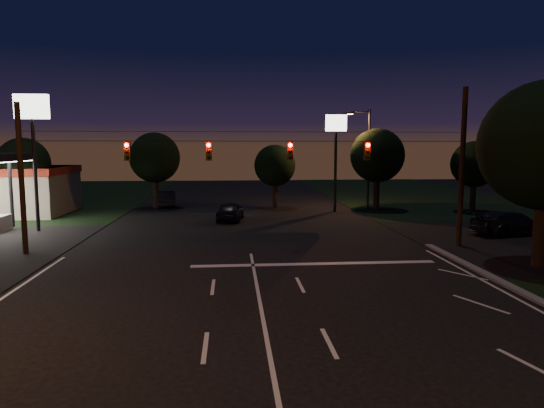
{
  "coord_description": "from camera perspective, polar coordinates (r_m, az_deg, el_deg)",
  "views": [
    {
      "loc": [
        -1.01,
        -11.4,
        5.73
      ],
      "look_at": [
        0.91,
        11.31,
        3.0
      ],
      "focal_mm": 32.0,
      "sensor_mm": 36.0,
      "label": 1
    }
  ],
  "objects": [
    {
      "name": "ground",
      "position": [
        12.8,
        0.22,
        -19.76
      ],
      "size": [
        140.0,
        140.0,
        0.0
      ],
      "primitive_type": "plane",
      "color": "black",
      "rests_on": "ground"
    },
    {
      "name": "stop_bar",
      "position": [
        23.95,
        5.0,
        -7.03
      ],
      "size": [
        12.0,
        0.5,
        0.01
      ],
      "primitive_type": "cube",
      "color": "silver",
      "rests_on": "ground"
    },
    {
      "name": "utility_pole_right",
      "position": [
        29.99,
        21.07,
        -4.65
      ],
      "size": [
        0.3,
        0.3,
        9.0
      ],
      "primitive_type": "cylinder",
      "color": "black",
      "rests_on": "ground"
    },
    {
      "name": "utility_pole_left",
      "position": [
        29.17,
        -26.96,
        -5.25
      ],
      "size": [
        0.28,
        0.28,
        8.0
      ],
      "primitive_type": "cylinder",
      "color": "black",
      "rests_on": "ground"
    },
    {
      "name": "signal_span",
      "position": [
        26.39,
        -2.64,
        6.33
      ],
      "size": [
        24.0,
        0.4,
        1.56
      ],
      "color": "black",
      "rests_on": "ground"
    },
    {
      "name": "pole_sign_left_near",
      "position": [
        35.86,
        -26.34,
        8.13
      ],
      "size": [
        2.2,
        0.3,
        9.1
      ],
      "color": "black",
      "rests_on": "ground"
    },
    {
      "name": "pole_sign_right",
      "position": [
        42.37,
        7.52,
        7.46
      ],
      "size": [
        1.8,
        0.3,
        8.4
      ],
      "color": "black",
      "rests_on": "ground"
    },
    {
      "name": "street_light_right_far",
      "position": [
        45.1,
        11.0,
        6.09
      ],
      "size": [
        2.2,
        0.35,
        9.0
      ],
      "color": "black",
      "rests_on": "ground"
    },
    {
      "name": "tree_right_near",
      "position": [
        26.01,
        29.33,
        5.85
      ],
      "size": [
        6.0,
        6.0,
        8.76
      ],
      "color": "black",
      "rests_on": "ground"
    },
    {
      "name": "tree_far_a",
      "position": [
        44.88,
        -27.11,
        4.2
      ],
      "size": [
        4.2,
        4.2,
        6.42
      ],
      "color": "black",
      "rests_on": "ground"
    },
    {
      "name": "tree_far_b",
      "position": [
        46.07,
        -13.58,
        5.25
      ],
      "size": [
        4.6,
        4.6,
        6.98
      ],
      "color": "black",
      "rests_on": "ground"
    },
    {
      "name": "tree_far_c",
      "position": [
        44.73,
        0.35,
        4.49
      ],
      "size": [
        3.8,
        3.8,
        5.86
      ],
      "color": "black",
      "rests_on": "ground"
    },
    {
      "name": "tree_far_d",
      "position": [
        44.49,
        12.27,
        5.51
      ],
      "size": [
        4.8,
        4.8,
        7.3
      ],
      "color": "black",
      "rests_on": "ground"
    },
    {
      "name": "tree_far_e",
      "position": [
        45.67,
        22.66,
        4.28
      ],
      "size": [
        4.0,
        4.0,
        6.18
      ],
      "color": "black",
      "rests_on": "ground"
    },
    {
      "name": "car_oncoming_a",
      "position": [
        37.51,
        -4.95,
        -0.83
      ],
      "size": [
        2.36,
        4.59,
        1.49
      ],
      "primitive_type": "imported",
      "rotation": [
        0.0,
        0.0,
        3.0
      ],
      "color": "black",
      "rests_on": "ground"
    },
    {
      "name": "car_oncoming_b",
      "position": [
        47.14,
        -12.36,
        0.64
      ],
      "size": [
        2.35,
        4.92,
        1.56
      ],
      "primitive_type": "imported",
      "rotation": [
        0.0,
        0.0,
        3.29
      ],
      "color": "black",
      "rests_on": "ground"
    },
    {
      "name": "car_cross",
      "position": [
        34.94,
        26.32,
        -2.01
      ],
      "size": [
        5.75,
        3.18,
        1.58
      ],
      "primitive_type": "imported",
      "rotation": [
        0.0,
        0.0,
        1.76
      ],
      "color": "black",
      "rests_on": "ground"
    }
  ]
}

